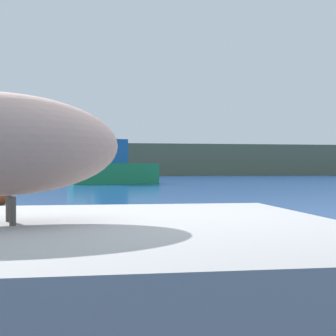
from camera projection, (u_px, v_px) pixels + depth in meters
name	position (u px, v px, depth m)	size (l,w,h in m)	color
hillside_backdrop	(105.00, 160.00, 79.45)	(140.00, 17.69, 5.06)	#5B664C
fishing_boat_green	(113.00, 169.00, 32.30)	(6.46, 3.59, 4.68)	#1E8C4C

